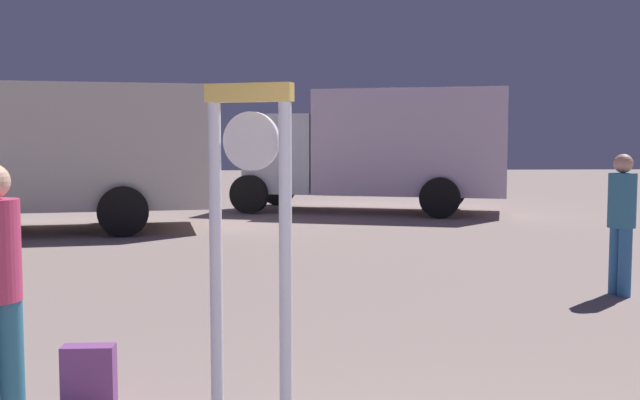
{
  "coord_description": "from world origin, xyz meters",
  "views": [
    {
      "loc": [
        -0.73,
        -2.09,
        1.74
      ],
      "look_at": [
        -0.35,
        4.49,
        1.2
      ],
      "focal_mm": 42.16,
      "sensor_mm": 36.0,
      "label": 1
    }
  ],
  "objects_px": {
    "person_distant": "(622,217)",
    "box_truck_near": "(23,149)",
    "standing_clock": "(250,231)",
    "box_truck_far": "(383,146)",
    "backpack": "(89,376)"
  },
  "relations": [
    {
      "from": "person_distant",
      "to": "box_truck_near",
      "type": "distance_m",
      "value": 10.67
    },
    {
      "from": "backpack",
      "to": "box_truck_near",
      "type": "bearing_deg",
      "value": 110.32
    },
    {
      "from": "box_truck_far",
      "to": "standing_clock",
      "type": "bearing_deg",
      "value": -101.09
    },
    {
      "from": "standing_clock",
      "to": "person_distant",
      "type": "height_order",
      "value": "standing_clock"
    },
    {
      "from": "standing_clock",
      "to": "box_truck_far",
      "type": "distance_m",
      "value": 13.98
    },
    {
      "from": "backpack",
      "to": "box_truck_far",
      "type": "height_order",
      "value": "box_truck_far"
    },
    {
      "from": "standing_clock",
      "to": "box_truck_near",
      "type": "bearing_deg",
      "value": 114.13
    },
    {
      "from": "standing_clock",
      "to": "person_distant",
      "type": "xyz_separation_m",
      "value": [
        3.95,
        3.95,
        -0.35
      ]
    },
    {
      "from": "backpack",
      "to": "box_truck_near",
      "type": "distance_m",
      "value": 10.24
    },
    {
      "from": "box_truck_near",
      "to": "box_truck_far",
      "type": "distance_m",
      "value": 8.06
    },
    {
      "from": "backpack",
      "to": "person_distant",
      "type": "relative_size",
      "value": 0.26
    },
    {
      "from": "backpack",
      "to": "person_distant",
      "type": "distance_m",
      "value": 5.99
    },
    {
      "from": "box_truck_near",
      "to": "box_truck_far",
      "type": "xyz_separation_m",
      "value": [
        7.29,
        3.43,
        0.03
      ]
    },
    {
      "from": "backpack",
      "to": "box_truck_near",
      "type": "height_order",
      "value": "box_truck_near"
    },
    {
      "from": "standing_clock",
      "to": "box_truck_far",
      "type": "bearing_deg",
      "value": 78.91
    }
  ]
}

